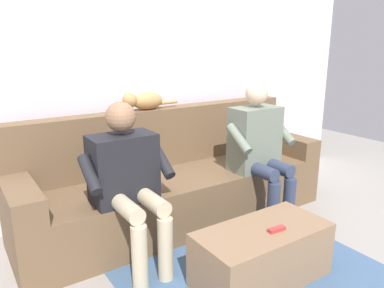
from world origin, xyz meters
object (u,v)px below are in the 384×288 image
(person_left_seated, at_px, (259,145))
(couch, at_px, (175,184))
(remote_red, at_px, (277,229))
(coffee_table, at_px, (262,254))
(cat_on_backrest, at_px, (144,101))
(person_right_seated, at_px, (128,175))

(person_left_seated, bearing_deg, couch, -32.05)
(person_left_seated, height_order, remote_red, person_left_seated)
(coffee_table, height_order, person_left_seated, person_left_seated)
(couch, height_order, cat_on_backrest, cat_on_backrest)
(person_left_seated, distance_m, person_right_seated, 1.19)
(couch, relative_size, person_right_seated, 2.38)
(couch, distance_m, coffee_table, 1.07)
(couch, height_order, person_left_seated, person_left_seated)
(person_left_seated, height_order, cat_on_backrest, person_left_seated)
(person_left_seated, distance_m, cat_on_backrest, 1.03)
(couch, bearing_deg, person_left_seated, 147.95)
(couch, height_order, person_right_seated, person_right_seated)
(couch, bearing_deg, remote_red, 92.49)
(person_right_seated, bearing_deg, person_left_seated, -179.63)
(couch, relative_size, cat_on_backrest, 5.19)
(person_right_seated, bearing_deg, remote_red, 130.92)
(coffee_table, bearing_deg, remote_red, 126.68)
(couch, xyz_separation_m, person_right_seated, (0.60, 0.38, 0.31))
(couch, distance_m, person_left_seated, 0.78)
(coffee_table, xyz_separation_m, person_left_seated, (-0.60, -0.69, 0.47))
(coffee_table, distance_m, cat_on_backrest, 1.55)
(coffee_table, relative_size, cat_on_backrest, 1.71)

